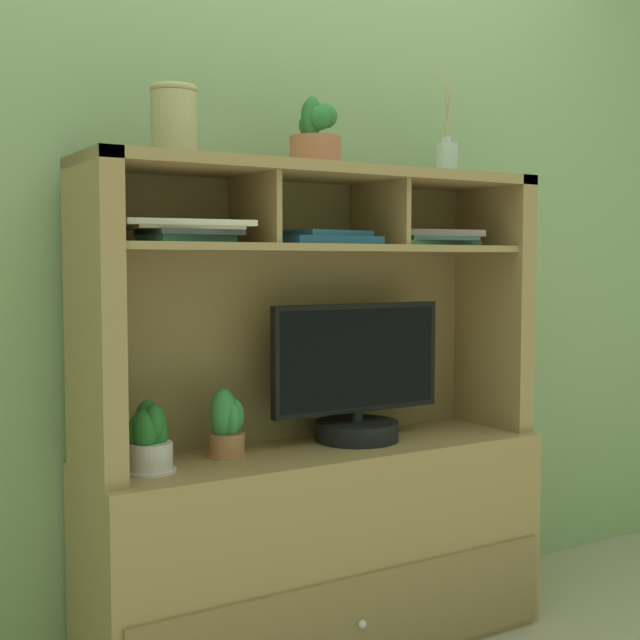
{
  "coord_description": "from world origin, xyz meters",
  "views": [
    {
      "loc": [
        -1.26,
        -2.07,
        1.13
      ],
      "look_at": [
        0.0,
        0.0,
        0.96
      ],
      "focal_mm": 47.89,
      "sensor_mm": 36.0,
      "label": 1
    }
  ],
  "objects_px": {
    "media_console": "(319,498)",
    "magazine_stack_right": "(430,238)",
    "potted_succulent": "(315,141)",
    "diffuser_bottle": "(447,158)",
    "magazine_stack_centre": "(327,238)",
    "tv_monitor": "(357,385)",
    "potted_fern": "(149,439)",
    "magazine_stack_left": "(187,230)",
    "potted_orchid": "(226,422)",
    "ceramic_vase": "(174,121)"
  },
  "relations": [
    {
      "from": "magazine_stack_left",
      "to": "ceramic_vase",
      "type": "distance_m",
      "value": 0.28
    },
    {
      "from": "media_console",
      "to": "potted_orchid",
      "type": "distance_m",
      "value": 0.38
    },
    {
      "from": "tv_monitor",
      "to": "potted_fern",
      "type": "bearing_deg",
      "value": -176.37
    },
    {
      "from": "potted_succulent",
      "to": "magazine_stack_right",
      "type": "bearing_deg",
      "value": -3.21
    },
    {
      "from": "magazine_stack_right",
      "to": "potted_succulent",
      "type": "distance_m",
      "value": 0.48
    },
    {
      "from": "tv_monitor",
      "to": "potted_fern",
      "type": "relative_size",
      "value": 3.15
    },
    {
      "from": "media_console",
      "to": "potted_succulent",
      "type": "relative_size",
      "value": 6.93
    },
    {
      "from": "tv_monitor",
      "to": "potted_succulent",
      "type": "xyz_separation_m",
      "value": [
        -0.14,
        0.01,
        0.71
      ]
    },
    {
      "from": "magazine_stack_right",
      "to": "ceramic_vase",
      "type": "height_order",
      "value": "ceramic_vase"
    },
    {
      "from": "media_console",
      "to": "magazine_stack_centre",
      "type": "height_order",
      "value": "media_console"
    },
    {
      "from": "magazine_stack_right",
      "to": "diffuser_bottle",
      "type": "bearing_deg",
      "value": -29.45
    },
    {
      "from": "ceramic_vase",
      "to": "potted_succulent",
      "type": "bearing_deg",
      "value": 5.75
    },
    {
      "from": "diffuser_bottle",
      "to": "magazine_stack_centre",
      "type": "bearing_deg",
      "value": -179.34
    },
    {
      "from": "potted_succulent",
      "to": "ceramic_vase",
      "type": "relative_size",
      "value": 1.13
    },
    {
      "from": "magazine_stack_right",
      "to": "tv_monitor",
      "type": "bearing_deg",
      "value": 178.3
    },
    {
      "from": "magazine_stack_right",
      "to": "ceramic_vase",
      "type": "distance_m",
      "value": 0.89
    },
    {
      "from": "potted_orchid",
      "to": "potted_fern",
      "type": "relative_size",
      "value": 1.05
    },
    {
      "from": "potted_fern",
      "to": "diffuser_bottle",
      "type": "xyz_separation_m",
      "value": [
        0.97,
        0.01,
        0.76
      ]
    },
    {
      "from": "magazine_stack_centre",
      "to": "magazine_stack_right",
      "type": "relative_size",
      "value": 0.81
    },
    {
      "from": "magazine_stack_centre",
      "to": "ceramic_vase",
      "type": "relative_size",
      "value": 1.55
    },
    {
      "from": "magazine_stack_centre",
      "to": "magazine_stack_left",
      "type": "bearing_deg",
      "value": -178.38
    },
    {
      "from": "tv_monitor",
      "to": "magazine_stack_right",
      "type": "bearing_deg",
      "value": -1.7
    },
    {
      "from": "potted_orchid",
      "to": "potted_fern",
      "type": "xyz_separation_m",
      "value": [
        -0.24,
        -0.05,
        -0.01
      ]
    },
    {
      "from": "magazine_stack_centre",
      "to": "potted_succulent",
      "type": "distance_m",
      "value": 0.28
    },
    {
      "from": "magazine_stack_left",
      "to": "magazine_stack_centre",
      "type": "height_order",
      "value": "magazine_stack_left"
    },
    {
      "from": "tv_monitor",
      "to": "potted_orchid",
      "type": "distance_m",
      "value": 0.43
    },
    {
      "from": "magazine_stack_left",
      "to": "potted_succulent",
      "type": "height_order",
      "value": "potted_succulent"
    },
    {
      "from": "potted_fern",
      "to": "magazine_stack_right",
      "type": "bearing_deg",
      "value": 2.11
    },
    {
      "from": "potted_fern",
      "to": "magazine_stack_left",
      "type": "xyz_separation_m",
      "value": [
        0.1,
        -0.01,
        0.53
      ]
    },
    {
      "from": "potted_orchid",
      "to": "ceramic_vase",
      "type": "xyz_separation_m",
      "value": [
        -0.16,
        -0.04,
        0.79
      ]
    },
    {
      "from": "potted_orchid",
      "to": "ceramic_vase",
      "type": "bearing_deg",
      "value": -165.2
    },
    {
      "from": "ceramic_vase",
      "to": "magazine_stack_centre",
      "type": "bearing_deg",
      "value": -0.88
    },
    {
      "from": "potted_orchid",
      "to": "ceramic_vase",
      "type": "relative_size",
      "value": 1.06
    },
    {
      "from": "magazine_stack_left",
      "to": "potted_succulent",
      "type": "bearing_deg",
      "value": 8.62
    },
    {
      "from": "media_console",
      "to": "tv_monitor",
      "type": "height_order",
      "value": "media_console"
    },
    {
      "from": "media_console",
      "to": "potted_orchid",
      "type": "xyz_separation_m",
      "value": [
        -0.28,
        0.02,
        0.25
      ]
    },
    {
      "from": "magazine_stack_centre",
      "to": "potted_succulent",
      "type": "height_order",
      "value": "potted_succulent"
    },
    {
      "from": "potted_succulent",
      "to": "potted_fern",
      "type": "bearing_deg",
      "value": -173.87
    },
    {
      "from": "media_console",
      "to": "magazine_stack_right",
      "type": "relative_size",
      "value": 4.1
    },
    {
      "from": "potted_fern",
      "to": "magazine_stack_left",
      "type": "height_order",
      "value": "magazine_stack_left"
    },
    {
      "from": "diffuser_bottle",
      "to": "potted_succulent",
      "type": "height_order",
      "value": "diffuser_bottle"
    },
    {
      "from": "media_console",
      "to": "magazine_stack_right",
      "type": "xyz_separation_m",
      "value": [
        0.4,
        -0.0,
        0.76
      ]
    },
    {
      "from": "magazine_stack_right",
      "to": "potted_succulent",
      "type": "height_order",
      "value": "potted_succulent"
    },
    {
      "from": "magazine_stack_right",
      "to": "ceramic_vase",
      "type": "xyz_separation_m",
      "value": [
        -0.84,
        -0.02,
        0.28
      ]
    },
    {
      "from": "potted_orchid",
      "to": "diffuser_bottle",
      "type": "relative_size",
      "value": 0.62
    },
    {
      "from": "potted_fern",
      "to": "magazine_stack_centre",
      "type": "distance_m",
      "value": 0.74
    },
    {
      "from": "magazine_stack_right",
      "to": "potted_succulent",
      "type": "xyz_separation_m",
      "value": [
        -0.4,
        0.02,
        0.27
      ]
    },
    {
      "from": "potted_fern",
      "to": "magazine_stack_centre",
      "type": "height_order",
      "value": "magazine_stack_centre"
    },
    {
      "from": "potted_orchid",
      "to": "diffuser_bottle",
      "type": "height_order",
      "value": "diffuser_bottle"
    },
    {
      "from": "potted_fern",
      "to": "ceramic_vase",
      "type": "height_order",
      "value": "ceramic_vase"
    }
  ]
}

